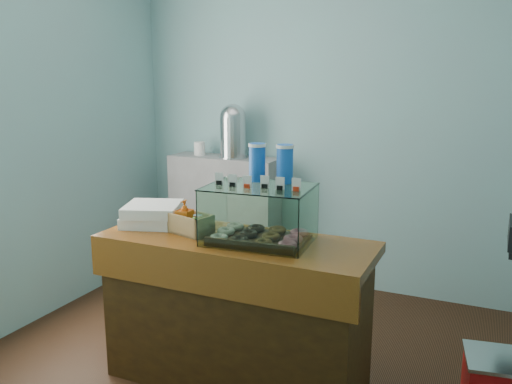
% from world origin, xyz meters
% --- Properties ---
extents(ground, '(3.50, 3.50, 0.00)m').
position_xyz_m(ground, '(0.00, 0.00, 0.00)').
color(ground, black).
rests_on(ground, ground).
extents(room_shell, '(3.54, 3.04, 2.82)m').
position_xyz_m(room_shell, '(0.03, 0.01, 1.71)').
color(room_shell, '#85C2C1').
rests_on(room_shell, ground).
extents(counter, '(1.60, 0.60, 0.90)m').
position_xyz_m(counter, '(0.00, -0.25, 0.46)').
color(counter, '#41260C').
rests_on(counter, ground).
extents(back_shelf, '(1.00, 0.32, 1.10)m').
position_xyz_m(back_shelf, '(-0.90, 1.32, 0.55)').
color(back_shelf, '#949497').
rests_on(back_shelf, ground).
extents(display_case, '(0.62, 0.47, 0.54)m').
position_xyz_m(display_case, '(0.15, -0.20, 1.08)').
color(display_case, '#351B10').
rests_on(display_case, counter).
extents(condiment_crate, '(0.28, 0.21, 0.20)m').
position_xyz_m(condiment_crate, '(-0.30, -0.26, 0.97)').
color(condiment_crate, tan).
rests_on(condiment_crate, counter).
extents(pastry_boxes, '(0.43, 0.42, 0.13)m').
position_xyz_m(pastry_boxes, '(-0.61, -0.19, 0.97)').
color(pastry_boxes, white).
rests_on(pastry_boxes, counter).
extents(coffee_urn, '(0.26, 0.26, 0.47)m').
position_xyz_m(coffee_urn, '(-0.80, 1.30, 1.35)').
color(coffee_urn, silver).
rests_on(coffee_urn, back_shelf).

